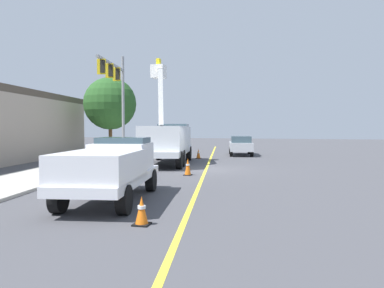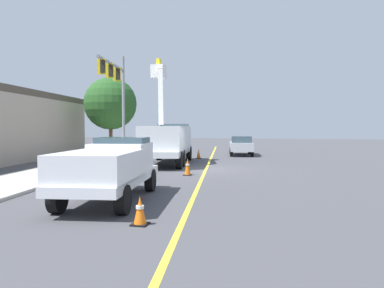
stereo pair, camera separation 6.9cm
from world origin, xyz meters
The scene contains 11 objects.
ground centered at (0.00, 0.00, 0.00)m, with size 120.00×120.00×0.00m, color #47474C.
sidewalk_far_side centered at (-1.29, 7.86, 0.06)m, with size 60.00×3.60×0.12m, color #B2ADA3.
lane_centre_stripe centered at (0.00, 0.00, 0.00)m, with size 50.00×0.16×0.01m, color yellow.
utility_bucket_truck centered at (2.45, 3.14, 1.62)m, with size 8.50×3.80×7.24m.
service_pickup_truck centered at (-9.52, 1.15, 1.12)m, with size 5.87×2.98×2.06m.
passing_minivan centered at (11.21, -0.70, 0.97)m, with size 5.05×2.66×1.69m.
traffic_cone_leading centered at (-12.00, -0.95, 0.36)m, with size 0.40×0.40×0.72m.
traffic_cone_mid_front centered at (-2.79, 0.35, 0.43)m, with size 0.40×0.40×0.87m.
traffic_cone_mid_rear centered at (6.86, 2.08, 0.38)m, with size 0.40×0.40×0.76m.
traffic_signal_mast centered at (4.20, 7.73, 5.47)m, with size 5.86×1.21×8.05m.
street_tree_right centered at (8.94, 10.70, 4.57)m, with size 4.66×4.66×6.91m.
Camera 1 is at (-20.15, -4.33, 2.42)m, focal length 33.29 mm.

